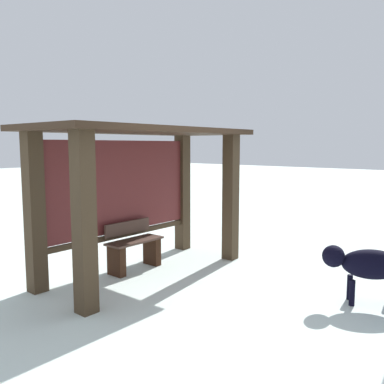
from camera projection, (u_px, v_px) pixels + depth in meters
ground_plane at (146, 273)px, 6.29m from camera, size 60.00×60.00×0.00m
bus_shelter at (138, 171)px, 6.20m from camera, size 3.52×1.63×2.22m
bench_left_inside at (134, 249)px, 6.42m from camera, size 0.95×0.36×0.76m
dog at (365, 264)px, 5.01m from camera, size 0.65×1.03×0.72m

